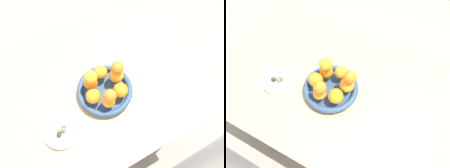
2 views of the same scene
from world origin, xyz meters
The scene contains 18 objects.
ground_plane centered at (0.00, 0.00, 0.00)m, with size 6.00×6.00×0.00m, color gray.
dining_table centered at (0.00, 0.00, 0.65)m, with size 1.10×0.76×0.74m.
fruit_bowl centered at (-0.08, 0.06, 0.76)m, with size 0.25×0.25×0.04m.
candy_dish centered at (0.17, 0.13, 0.75)m, with size 0.14×0.14×0.02m, color silver.
orange_0 centered at (-0.15, 0.04, 0.81)m, with size 0.06×0.06×0.06m, color orange.
orange_1 centered at (-0.10, -0.01, 0.81)m, with size 0.06×0.06×0.06m, color orange.
orange_2 centered at (-0.03, 0.01, 0.81)m, with size 0.06×0.06×0.06m, color orange.
orange_3 centered at (-0.02, 0.07, 0.81)m, with size 0.06×0.06×0.06m, color orange.
orange_4 centered at (-0.06, 0.12, 0.81)m, with size 0.06×0.06×0.06m, color orange.
orange_5 centered at (-0.13, 0.10, 0.81)m, with size 0.06×0.06×0.06m, color orange.
orange_6 centered at (-0.04, 0.02, 0.87)m, with size 0.06×0.06×0.06m, color orange.
orange_7 centered at (-0.16, 0.03, 0.87)m, with size 0.05×0.05×0.05m, color orange.
orange_8 centered at (-0.07, 0.12, 0.86)m, with size 0.05×0.05×0.05m, color orange.
candy_ball_0 centered at (0.17, 0.13, 0.77)m, with size 0.02×0.02×0.02m, color #4C9947.
candy_ball_1 centered at (0.18, 0.14, 0.77)m, with size 0.02×0.02×0.02m, color #472819.
candy_ball_2 centered at (0.15, 0.12, 0.77)m, with size 0.02×0.02×0.02m, color #C6384C.
candy_ball_3 centered at (0.15, 0.13, 0.77)m, with size 0.02×0.02×0.02m, color #4C9947.
candy_ball_4 centered at (0.17, 0.12, 0.77)m, with size 0.01×0.01×0.01m, color #4C9947.
Camera 1 is at (0.08, 0.40, 1.66)m, focal length 35.00 mm.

